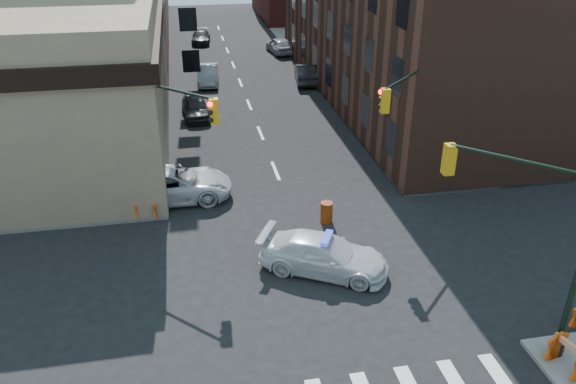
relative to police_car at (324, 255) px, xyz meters
name	(u,v)px	position (x,y,z in m)	size (l,w,h in m)	color
ground	(316,271)	(-0.33, 0.00, -0.77)	(140.00, 140.00, 0.00)	black
sidewalk_ne	(465,56)	(22.67, 32.75, -0.70)	(34.00, 54.50, 0.15)	gray
commercial_row_ne	(418,3)	(12.67, 22.50, 6.23)	(14.00, 34.00, 14.00)	#47291C
signal_pole_se	(549,230)	(5.71, -5.52, 3.84)	(5.40, 5.27, 8.00)	black
signal_pole_nw	(163,137)	(-6.18, 5.34, 3.56)	(3.58, 3.67, 8.00)	black
signal_pole_ne	(410,120)	(5.51, 5.35, 3.56)	(3.67, 3.58, 8.00)	black
tree_ne_near	(333,43)	(7.17, 26.00, 2.72)	(3.00, 3.00, 4.85)	black
tree_ne_far	(311,24)	(7.17, 34.00, 2.72)	(3.00, 3.00, 4.85)	black
police_car	(324,255)	(0.00, 0.00, 0.00)	(2.17, 5.33, 1.55)	silver
pickup	(171,184)	(-6.13, 7.61, 0.09)	(2.85, 6.18, 1.72)	silver
parked_car_wnear	(195,107)	(-4.40, 19.95, -0.04)	(1.73, 4.29, 1.46)	black
parked_car_wfar	(208,75)	(-3.01, 28.20, 0.00)	(1.65, 4.72, 1.56)	gray
parked_car_wdeep	(201,37)	(-2.83, 43.92, -0.10)	(1.90, 4.66, 1.35)	black
parked_car_enear	(306,73)	(5.17, 27.03, 0.03)	(1.70, 4.86, 1.60)	black
parked_car_efar	(280,45)	(4.79, 37.79, 0.03)	(1.90, 4.71, 1.61)	#989BA0
pedestrian_a	(81,178)	(-10.66, 8.74, 0.32)	(0.69, 0.45, 1.89)	black
pedestrian_b	(46,202)	(-11.93, 6.27, 0.33)	(0.92, 0.72, 1.90)	black
pedestrian_c	(73,176)	(-11.07, 8.93, 0.38)	(1.17, 0.49, 2.00)	#202730
barrel_road	(327,212)	(1.11, 3.87, -0.25)	(0.58, 0.58, 1.04)	#E4570A
barrel_bank	(196,185)	(-4.90, 8.14, -0.32)	(0.50, 0.50, 0.90)	#CC6909
barricade_se_b	(569,356)	(6.39, -7.00, -0.12)	(1.35, 0.68, 1.01)	#E8580A
barricade_nw_a	(147,209)	(-7.32, 5.70, -0.20)	(1.14, 0.57, 0.86)	red
barricade_nw_b	(82,195)	(-10.54, 7.61, -0.13)	(1.31, 0.66, 0.98)	#E5530A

